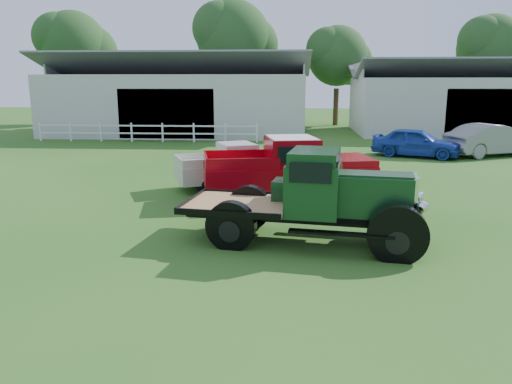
# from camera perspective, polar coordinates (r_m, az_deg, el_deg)

# --- Properties ---
(ground) EXTENTS (120.00, 120.00, 0.00)m
(ground) POSITION_cam_1_polar(r_m,az_deg,el_deg) (11.84, -1.36, -6.23)
(ground) COLOR #255615
(shed_left) EXTENTS (18.80, 10.20, 5.60)m
(shed_left) POSITION_cam_1_polar(r_m,az_deg,el_deg) (38.03, -8.50, 10.96)
(shed_left) COLOR #B1B1B1
(shed_left) RESTS_ON ground
(shed_right) EXTENTS (16.80, 9.20, 5.20)m
(shed_right) POSITION_cam_1_polar(r_m,az_deg,el_deg) (40.32, 22.97, 9.92)
(shed_right) COLOR #B1B1B1
(shed_right) RESTS_ON ground
(fence_rail) EXTENTS (14.20, 0.16, 1.20)m
(fence_rail) POSITION_cam_1_polar(r_m,az_deg,el_deg) (32.60, -12.34, 6.67)
(fence_rail) COLOR white
(fence_rail) RESTS_ON ground
(tree_a) EXTENTS (6.30, 6.30, 10.50)m
(tree_a) POSITION_cam_1_polar(r_m,az_deg,el_deg) (48.10, -20.04, 13.60)
(tree_a) COLOR #245722
(tree_a) RESTS_ON ground
(tree_b) EXTENTS (6.90, 6.90, 11.50)m
(tree_b) POSITION_cam_1_polar(r_m,az_deg,el_deg) (45.47, -2.60, 15.06)
(tree_b) COLOR #245722
(tree_b) RESTS_ON ground
(tree_c) EXTENTS (5.40, 5.40, 9.00)m
(tree_c) POSITION_cam_1_polar(r_m,az_deg,el_deg) (44.34, 9.24, 13.36)
(tree_c) COLOR #245722
(tree_c) RESTS_ON ground
(tree_d) EXTENTS (6.00, 6.00, 10.00)m
(tree_d) POSITION_cam_1_polar(r_m,az_deg,el_deg) (48.25, 25.11, 12.88)
(tree_d) COLOR #245722
(tree_d) RESTS_ON ground
(vintage_flatbed) EXTENTS (5.95, 3.10, 2.25)m
(vintage_flatbed) POSITION_cam_1_polar(r_m,az_deg,el_deg) (11.92, 6.12, -0.54)
(vintage_flatbed) COLOR #143A1C
(vintage_flatbed) RESTS_ON ground
(red_pickup) EXTENTS (5.99, 3.29, 2.07)m
(red_pickup) POSITION_cam_1_polar(r_m,az_deg,el_deg) (16.30, 3.68, 2.75)
(red_pickup) COLOR #A0050F
(red_pickup) RESTS_ON ground
(white_pickup) EXTENTS (4.65, 3.28, 1.59)m
(white_pickup) POSITION_cam_1_polar(r_m,az_deg,el_deg) (18.10, -2.44, 2.99)
(white_pickup) COLOR beige
(white_pickup) RESTS_ON ground
(misc_car_blue) EXTENTS (4.69, 3.33, 1.48)m
(misc_car_blue) POSITION_cam_1_polar(r_m,az_deg,el_deg) (26.78, 17.85, 5.42)
(misc_car_blue) COLOR #1A3A9E
(misc_car_blue) RESTS_ON ground
(misc_car_grey) EXTENTS (5.27, 3.58, 1.64)m
(misc_car_grey) POSITION_cam_1_polar(r_m,az_deg,el_deg) (28.58, 25.34, 5.40)
(misc_car_grey) COLOR gray
(misc_car_grey) RESTS_ON ground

